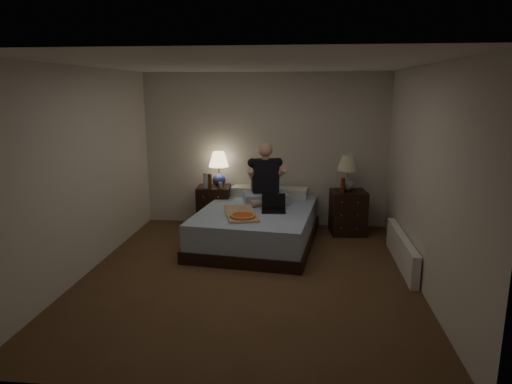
# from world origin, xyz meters

# --- Properties ---
(floor) EXTENTS (4.00, 4.50, 0.00)m
(floor) POSITION_xyz_m (0.00, 0.00, 0.00)
(floor) COLOR brown
(floor) RESTS_ON ground
(ceiling) EXTENTS (4.00, 4.50, 0.00)m
(ceiling) POSITION_xyz_m (0.00, 0.00, 2.50)
(ceiling) COLOR white
(ceiling) RESTS_ON ground
(wall_back) EXTENTS (4.00, 0.00, 2.50)m
(wall_back) POSITION_xyz_m (0.00, 2.25, 1.25)
(wall_back) COLOR beige
(wall_back) RESTS_ON ground
(wall_front) EXTENTS (4.00, 0.00, 2.50)m
(wall_front) POSITION_xyz_m (0.00, -2.25, 1.25)
(wall_front) COLOR beige
(wall_front) RESTS_ON ground
(wall_left) EXTENTS (0.00, 4.50, 2.50)m
(wall_left) POSITION_xyz_m (-2.00, 0.00, 1.25)
(wall_left) COLOR beige
(wall_left) RESTS_ON ground
(wall_right) EXTENTS (0.00, 4.50, 2.50)m
(wall_right) POSITION_xyz_m (2.00, 0.00, 1.25)
(wall_right) COLOR beige
(wall_right) RESTS_ON ground
(bed) EXTENTS (1.80, 2.26, 0.52)m
(bed) POSITION_xyz_m (-0.02, 1.23, 0.26)
(bed) COLOR #6086C0
(bed) RESTS_ON floor
(nightstand_left) EXTENTS (0.56, 0.51, 0.68)m
(nightstand_left) POSITION_xyz_m (-0.81, 1.97, 0.34)
(nightstand_left) COLOR black
(nightstand_left) RESTS_ON floor
(nightstand_right) EXTENTS (0.58, 0.53, 0.69)m
(nightstand_right) POSITION_xyz_m (1.35, 1.84, 0.34)
(nightstand_right) COLOR black
(nightstand_right) RESTS_ON floor
(lamp_left) EXTENTS (0.38, 0.38, 0.56)m
(lamp_left) POSITION_xyz_m (-0.73, 2.03, 0.96)
(lamp_left) COLOR navy
(lamp_left) RESTS_ON nightstand_left
(lamp_right) EXTENTS (0.38, 0.38, 0.56)m
(lamp_right) POSITION_xyz_m (1.32, 1.85, 0.97)
(lamp_right) COLOR gray
(lamp_right) RESTS_ON nightstand_right
(water_bottle) EXTENTS (0.07, 0.07, 0.25)m
(water_bottle) POSITION_xyz_m (-0.91, 1.83, 0.81)
(water_bottle) COLOR silver
(water_bottle) RESTS_ON nightstand_left
(soda_can) EXTENTS (0.07, 0.07, 0.10)m
(soda_can) POSITION_xyz_m (-0.67, 1.84, 0.73)
(soda_can) COLOR beige
(soda_can) RESTS_ON nightstand_left
(beer_bottle_left) EXTENTS (0.06, 0.06, 0.23)m
(beer_bottle_left) POSITION_xyz_m (-0.84, 1.83, 0.80)
(beer_bottle_left) COLOR #52280B
(beer_bottle_left) RESTS_ON nightstand_left
(beer_bottle_right) EXTENTS (0.06, 0.06, 0.23)m
(beer_bottle_right) POSITION_xyz_m (1.25, 1.70, 0.80)
(beer_bottle_right) COLOR #5E1A0D
(beer_bottle_right) RESTS_ON nightstand_right
(person) EXTENTS (0.77, 0.66, 0.93)m
(person) POSITION_xyz_m (0.07, 1.59, 0.99)
(person) COLOR black
(person) RESTS_ON bed
(laptop) EXTENTS (0.36, 0.30, 0.24)m
(laptop) POSITION_xyz_m (0.23, 1.10, 0.64)
(laptop) COLOR black
(laptop) RESTS_ON bed
(pizza_box) EXTENTS (0.59, 0.84, 0.08)m
(pizza_box) POSITION_xyz_m (-0.15, 0.66, 0.56)
(pizza_box) COLOR tan
(pizza_box) RESTS_ON bed
(radiator) EXTENTS (0.10, 1.60, 0.40)m
(radiator) POSITION_xyz_m (1.93, 0.57, 0.20)
(radiator) COLOR white
(radiator) RESTS_ON floor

